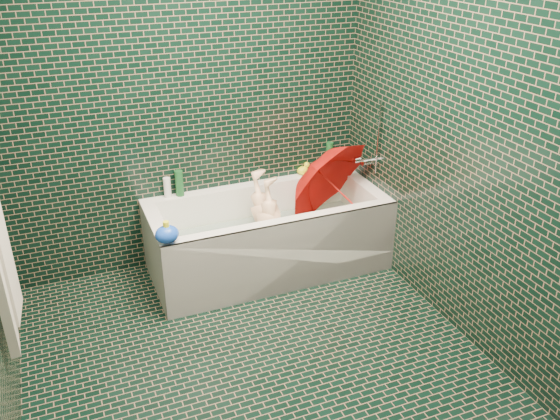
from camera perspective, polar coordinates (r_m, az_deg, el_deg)
name	(u,v)px	position (r m, az deg, el deg)	size (l,w,h in m)	color
floor	(260,368)	(3.60, -1.96, -14.93)	(2.80, 2.80, 0.00)	black
wall_back	(186,98)	(4.20, -9.05, 10.58)	(2.80, 2.80, 0.00)	black
wall_front	(418,340)	(1.84, 13.18, -12.09)	(2.80, 2.80, 0.00)	black
wall_right	(471,137)	(3.55, 17.91, 6.66)	(2.80, 2.80, 0.00)	black
bathtub	(269,243)	(4.37, -1.10, -3.22)	(1.70, 0.75, 0.55)	white
bath_mat	(268,249)	(4.41, -1.18, -3.74)	(1.35, 0.47, 0.01)	green
water	(268,232)	(4.34, -1.19, -2.10)	(1.48, 0.53, 0.00)	silver
faucet	(370,157)	(4.47, 8.62, 5.11)	(0.18, 0.19, 0.55)	silver
child	(271,233)	(4.31, -0.87, -2.20)	(0.34, 0.22, 0.93)	beige
umbrella	(339,191)	(4.35, 5.72, 1.82)	(0.69, 0.69, 0.61)	red
soap_bottle_a	(337,172)	(4.74, 5.48, 3.70)	(0.11, 0.11, 0.28)	white
soap_bottle_b	(338,171)	(4.75, 5.58, 3.71)	(0.10, 0.10, 0.21)	#3A1C6C
soap_bottle_c	(337,171)	(4.75, 5.48, 3.75)	(0.12, 0.12, 0.15)	#164D21
bottle_right_tall	(329,157)	(4.71, 4.77, 5.13)	(0.06, 0.06, 0.24)	#164D21
bottle_right_pump	(338,159)	(4.73, 5.57, 4.94)	(0.05, 0.05, 0.20)	silver
bottle_left_tall	(179,183)	(4.34, -9.67, 2.56)	(0.06, 0.06, 0.19)	#164D21
bottle_left_short	(167,188)	(4.33, -10.80, 2.13)	(0.05, 0.05, 0.15)	white
rubber_duck	(304,169)	(4.66, 2.28, 3.93)	(0.12, 0.08, 0.10)	yellow
bath_toy	(167,234)	(3.72, -10.82, -2.29)	(0.17, 0.15, 0.15)	blue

